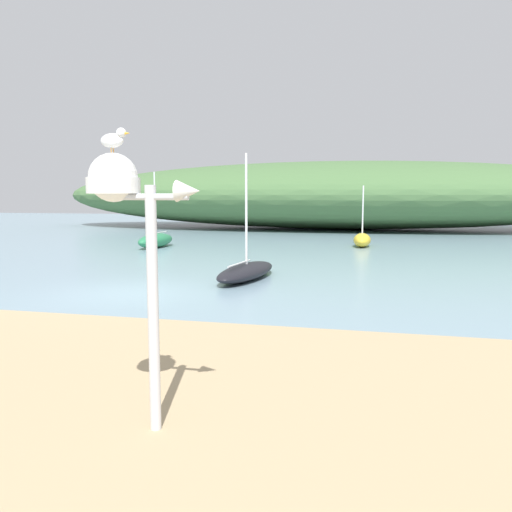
{
  "coord_description": "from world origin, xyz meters",
  "views": [
    {
      "loc": [
        6.8,
        -13.2,
        2.77
      ],
      "look_at": [
        3.1,
        2.61,
        0.85
      ],
      "focal_mm": 35.65,
      "sensor_mm": 36.0,
      "label": 1
    }
  ],
  "objects_px": {
    "seagull_on_radar": "(113,139)",
    "sailboat_inner_mooring": "(156,240)",
    "mast_structure": "(124,201)",
    "sailboat_east_reach": "(362,240)",
    "sailboat_west_reach": "(246,271)"
  },
  "relations": [
    {
      "from": "seagull_on_radar",
      "to": "sailboat_inner_mooring",
      "type": "relative_size",
      "value": 0.09
    },
    {
      "from": "mast_structure",
      "to": "sailboat_east_reach",
      "type": "xyz_separation_m",
      "value": [
        1.97,
        23.37,
        -2.33
      ]
    },
    {
      "from": "sailboat_inner_mooring",
      "to": "mast_structure",
      "type": "bearing_deg",
      "value": -66.46
    },
    {
      "from": "seagull_on_radar",
      "to": "sailboat_inner_mooring",
      "type": "bearing_deg",
      "value": 113.31
    },
    {
      "from": "mast_structure",
      "to": "sailboat_inner_mooring",
      "type": "bearing_deg",
      "value": 113.54
    },
    {
      "from": "sailboat_west_reach",
      "to": "mast_structure",
      "type": "bearing_deg",
      "value": -82.31
    },
    {
      "from": "mast_structure",
      "to": "sailboat_west_reach",
      "type": "height_order",
      "value": "sailboat_west_reach"
    },
    {
      "from": "sailboat_inner_mooring",
      "to": "sailboat_west_reach",
      "type": "xyz_separation_m",
      "value": [
        7.37,
        -9.11,
        -0.12
      ]
    },
    {
      "from": "mast_structure",
      "to": "sailboat_inner_mooring",
      "type": "distance_m",
      "value": 22.41
    },
    {
      "from": "seagull_on_radar",
      "to": "sailboat_west_reach",
      "type": "distance_m",
      "value": 11.83
    },
    {
      "from": "mast_structure",
      "to": "sailboat_east_reach",
      "type": "height_order",
      "value": "sailboat_east_reach"
    },
    {
      "from": "seagull_on_radar",
      "to": "sailboat_west_reach",
      "type": "xyz_separation_m",
      "value": [
        -1.43,
        11.33,
        -3.09
      ]
    },
    {
      "from": "mast_structure",
      "to": "sailboat_west_reach",
      "type": "distance_m",
      "value": 11.69
    },
    {
      "from": "mast_structure",
      "to": "sailboat_inner_mooring",
      "type": "xyz_separation_m",
      "value": [
        -8.9,
        20.43,
        -2.32
      ]
    },
    {
      "from": "sailboat_inner_mooring",
      "to": "sailboat_west_reach",
      "type": "height_order",
      "value": "sailboat_west_reach"
    }
  ]
}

